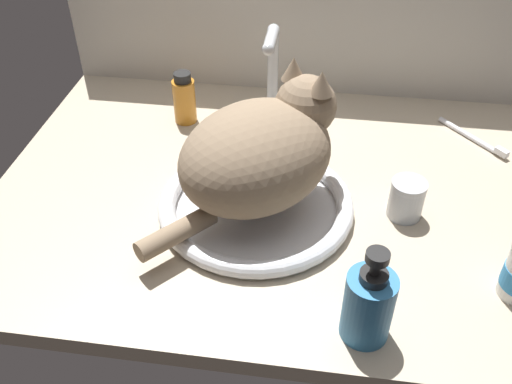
% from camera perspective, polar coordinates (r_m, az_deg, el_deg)
% --- Properties ---
extents(countertop, '(1.02, 0.71, 0.03)m').
position_cam_1_polar(countertop, '(0.99, 3.10, -0.37)').
color(countertop, '#B7A88E').
rests_on(countertop, ground).
extents(backsplash_wall, '(1.02, 0.02, 0.32)m').
position_cam_1_polar(backsplash_wall, '(1.23, 5.10, 15.93)').
color(backsplash_wall, beige).
rests_on(backsplash_wall, ground).
extents(sink_basin, '(0.32, 0.32, 0.03)m').
position_cam_1_polar(sink_basin, '(0.93, -0.00, -1.29)').
color(sink_basin, white).
rests_on(sink_basin, countertop).
extents(faucet, '(0.21, 0.11, 0.24)m').
position_cam_1_polar(faucet, '(1.06, 1.61, 9.16)').
color(faucet, silver).
rests_on(faucet, countertop).
extents(cat, '(0.32, 0.34, 0.21)m').
position_cam_1_polar(cat, '(0.88, 0.77, 4.22)').
color(cat, '#8C755B').
rests_on(cat, sink_basin).
extents(soap_pump_bottle, '(0.07, 0.07, 0.15)m').
position_cam_1_polar(soap_pump_bottle, '(0.74, 11.34, -11.16)').
color(soap_pump_bottle, teal).
rests_on(soap_pump_bottle, countertop).
extents(metal_jar, '(0.06, 0.06, 0.07)m').
position_cam_1_polar(metal_jar, '(0.94, 15.04, -0.69)').
color(metal_jar, '#B2B5BA').
rests_on(metal_jar, countertop).
extents(amber_bottle, '(0.05, 0.05, 0.11)m').
position_cam_1_polar(amber_bottle, '(1.15, -7.30, 9.36)').
color(amber_bottle, '#C67A23').
rests_on(amber_bottle, countertop).
extents(toothbrush, '(0.12, 0.13, 0.02)m').
position_cam_1_polar(toothbrush, '(1.18, 21.25, 5.13)').
color(toothbrush, silver).
rests_on(toothbrush, countertop).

